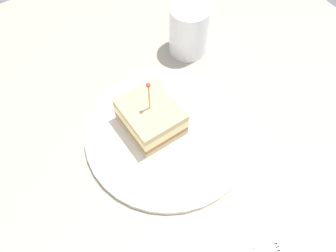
% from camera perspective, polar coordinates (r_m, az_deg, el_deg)
% --- Properties ---
extents(ground_plane, '(0.99, 0.99, 0.02)m').
position_cam_1_polar(ground_plane, '(0.63, -0.00, -1.96)').
color(ground_plane, '#9E9384').
extents(plate, '(0.28, 0.28, 0.01)m').
position_cam_1_polar(plate, '(0.62, -0.00, -1.25)').
color(plate, silver).
rests_on(plate, ground_plane).
extents(sandwich_half_center, '(0.10, 0.09, 0.11)m').
position_cam_1_polar(sandwich_half_center, '(0.60, -2.78, 1.46)').
color(sandwich_half_center, tan).
rests_on(sandwich_half_center, plate).
extents(drink_glass, '(0.08, 0.08, 0.10)m').
position_cam_1_polar(drink_glass, '(0.72, 3.30, 14.76)').
color(drink_glass, beige).
rests_on(drink_glass, ground_plane).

